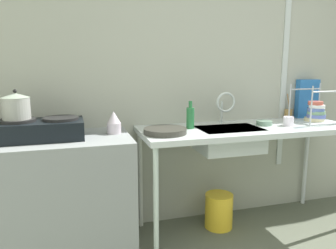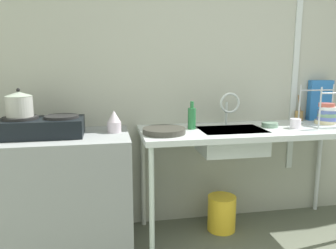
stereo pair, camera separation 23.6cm
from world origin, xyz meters
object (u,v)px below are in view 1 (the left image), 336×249
(percolator, at_px, (114,123))
(faucet, at_px, (225,104))
(dish_rack, at_px, (315,114))
(frying_pan, at_px, (165,131))
(stove, at_px, (40,129))
(utensil_jar, at_px, (288,113))
(small_bowl_on_drainboard, at_px, (264,123))
(bucket_on_floor, at_px, (219,211))
(sink_basin, at_px, (229,139))
(pot_on_left_burner, at_px, (16,106))
(cereal_box, at_px, (307,99))
(cup_by_rack, at_px, (288,121))
(bottle_by_sink, at_px, (190,117))

(percolator, relative_size, faucet, 0.59)
(faucet, bearing_deg, dish_rack, -8.07)
(frying_pan, bearing_deg, stove, 175.36)
(percolator, relative_size, utensil_jar, 0.71)
(stove, relative_size, frying_pan, 1.81)
(small_bowl_on_drainboard, relative_size, bucket_on_floor, 0.44)
(sink_basin, bearing_deg, utensil_jar, 19.75)
(stove, height_order, sink_basin, stove)
(dish_rack, bearing_deg, faucet, 171.93)
(sink_basin, relative_size, small_bowl_on_drainboard, 3.87)
(frying_pan, xyz_separation_m, small_bowl_on_drainboard, (0.84, 0.09, -0.00))
(stove, xyz_separation_m, percolator, (0.48, 0.04, 0.01))
(bucket_on_floor, bearing_deg, stove, -177.67)
(pot_on_left_burner, bearing_deg, cereal_box, 5.78)
(faucet, relative_size, bucket_on_floor, 0.94)
(percolator, distance_m, dish_rack, 1.65)
(bucket_on_floor, bearing_deg, cereal_box, 11.38)
(dish_rack, relative_size, utensil_jar, 1.46)
(faucet, bearing_deg, cereal_box, 7.73)
(utensil_jar, relative_size, bucket_on_floor, 0.78)
(dish_rack, bearing_deg, frying_pan, -176.55)
(stove, height_order, small_bowl_on_drainboard, stove)
(dish_rack, distance_m, cereal_box, 0.26)
(utensil_jar, bearing_deg, cup_by_rack, -125.94)
(percolator, height_order, bottle_by_sink, bottle_by_sink)
(frying_pan, height_order, cup_by_rack, cup_by_rack)
(frying_pan, relative_size, bottle_by_sink, 1.45)
(sink_basin, bearing_deg, pot_on_left_burner, 179.52)
(frying_pan, relative_size, small_bowl_on_drainboard, 2.43)
(percolator, bearing_deg, faucet, 4.97)
(stove, distance_m, sink_basin, 1.34)
(dish_rack, bearing_deg, sink_basin, -178.19)
(small_bowl_on_drainboard, bearing_deg, utensil_jar, 29.88)
(pot_on_left_burner, relative_size, bucket_on_floor, 0.67)
(stove, bearing_deg, bucket_on_floor, 2.33)
(utensil_jar, bearing_deg, cereal_box, -0.36)
(frying_pan, xyz_separation_m, bucket_on_floor, (0.48, 0.12, -0.71))
(bottle_by_sink, xyz_separation_m, utensil_jar, (0.99, 0.18, -0.04))
(pot_on_left_burner, xyz_separation_m, cup_by_rack, (1.95, -0.05, -0.18))
(percolator, xyz_separation_m, utensil_jar, (1.56, 0.19, -0.03))
(small_bowl_on_drainboard, xyz_separation_m, cereal_box, (0.56, 0.22, 0.15))
(dish_rack, distance_m, bucket_on_floor, 1.13)
(small_bowl_on_drainboard, distance_m, bottle_by_sink, 0.61)
(pot_on_left_burner, xyz_separation_m, faucet, (1.49, 0.12, -0.05))
(stove, bearing_deg, cup_by_rack, -1.65)
(small_bowl_on_drainboard, distance_m, utensil_jar, 0.44)
(cereal_box, bearing_deg, utensil_jar, -173.25)
(stove, bearing_deg, frying_pan, -4.64)
(utensil_jar, bearing_deg, small_bowl_on_drainboard, -150.12)
(dish_rack, xyz_separation_m, bottle_by_sink, (-1.08, 0.04, 0.01))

